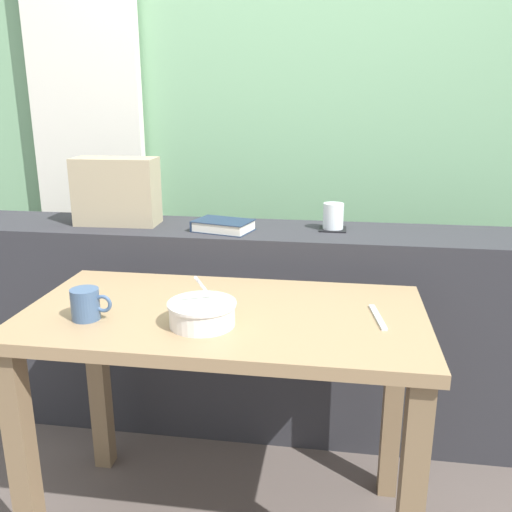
{
  "coord_description": "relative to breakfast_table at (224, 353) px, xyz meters",
  "views": [
    {
      "loc": [
        0.21,
        -1.46,
        1.31
      ],
      "look_at": [
        -0.07,
        0.4,
        0.76
      ],
      "focal_mm": 38.28,
      "sensor_mm": 36.0,
      "label": 1
    }
  ],
  "objects": [
    {
      "name": "fork_utensil",
      "position": [
        0.42,
        0.01,
        0.13
      ],
      "size": [
        0.04,
        0.17,
        0.01
      ],
      "primitive_type": "cube",
      "rotation": [
        0.0,
        0.0,
        0.15
      ],
      "color": "silver",
      "rests_on": "breakfast_table"
    },
    {
      "name": "ceramic_mug",
      "position": [
        -0.35,
        -0.11,
        0.17
      ],
      "size": [
        0.11,
        0.08,
        0.08
      ],
      "color": "#3D567A",
      "rests_on": "breakfast_table"
    },
    {
      "name": "coaster_square",
      "position": [
        0.29,
        0.64,
        0.22
      ],
      "size": [
        0.1,
        0.1,
        0.0
      ],
      "primitive_type": "cube",
      "color": "black",
      "rests_on": "dark_console_ledge"
    },
    {
      "name": "throw_pillow",
      "position": [
        -0.55,
        0.62,
        0.35
      ],
      "size": [
        0.32,
        0.15,
        0.26
      ],
      "primitive_type": "cube",
      "rotation": [
        0.0,
        0.0,
        0.04
      ],
      "color": "tan",
      "rests_on": "dark_console_ledge"
    },
    {
      "name": "curtain_left_panel",
      "position": [
        -0.94,
        1.23,
        0.64
      ],
      "size": [
        0.56,
        0.06,
        2.5
      ],
      "primitive_type": "cube",
      "color": "silver",
      "rests_on": "ground"
    },
    {
      "name": "closed_book",
      "position": [
        -0.12,
        0.56,
        0.24
      ],
      "size": [
        0.24,
        0.19,
        0.04
      ],
      "color": "#1E2D47",
      "rests_on": "dark_console_ledge"
    },
    {
      "name": "outdoor_backdrop",
      "position": [
        0.09,
        1.33,
        0.79
      ],
      "size": [
        4.8,
        0.08,
        2.8
      ],
      "primitive_type": "cube",
      "color": "#7AAD7F",
      "rests_on": "ground"
    },
    {
      "name": "juice_glass",
      "position": [
        0.29,
        0.64,
        0.27
      ],
      "size": [
        0.08,
        0.08,
        0.1
      ],
      "color": "white",
      "rests_on": "coaster_square"
    },
    {
      "name": "soup_bowl",
      "position": [
        -0.03,
        -0.1,
        0.16
      ],
      "size": [
        0.18,
        0.18,
        0.14
      ],
      "color": "silver",
      "rests_on": "breakfast_table"
    },
    {
      "name": "breakfast_table",
      "position": [
        0.0,
        0.0,
        0.0
      ],
      "size": [
        1.12,
        0.58,
        0.74
      ],
      "color": "#826849",
      "rests_on": "ground"
    },
    {
      "name": "dark_console_ledge",
      "position": [
        0.09,
        0.62,
        -0.19
      ],
      "size": [
        2.8,
        0.36,
        0.83
      ],
      "primitive_type": "cube",
      "color": "#2D2D33",
      "rests_on": "ground"
    }
  ]
}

